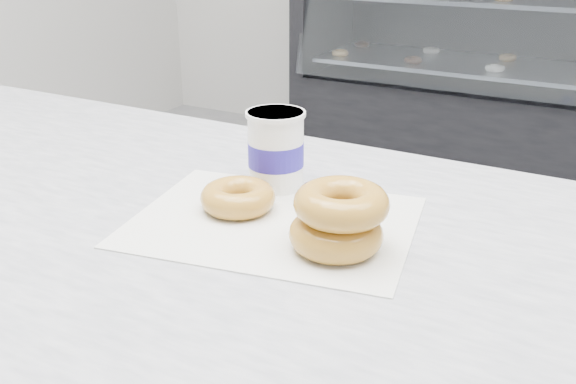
% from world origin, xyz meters
% --- Properties ---
extents(display_case, '(2.40, 0.74, 1.25)m').
position_xyz_m(display_case, '(0.00, 2.12, 0.49)').
color(display_case, black).
rests_on(display_case, ground).
extents(wax_paper, '(0.38, 0.32, 0.00)m').
position_xyz_m(wax_paper, '(0.03, -0.55, 0.90)').
color(wax_paper, silver).
rests_on(wax_paper, counter).
extents(donut_single, '(0.10, 0.10, 0.03)m').
position_xyz_m(donut_single, '(-0.02, -0.54, 0.92)').
color(donut_single, '#B68C32').
rests_on(donut_single, wax_paper).
extents(donut_stack, '(0.15, 0.15, 0.07)m').
position_xyz_m(donut_stack, '(0.13, -0.57, 0.94)').
color(donut_stack, '#B68C32').
rests_on(donut_stack, wax_paper).
extents(coffee_cup, '(0.09, 0.09, 0.11)m').
position_xyz_m(coffee_cup, '(-0.02, -0.45, 0.96)').
color(coffee_cup, white).
rests_on(coffee_cup, counter).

